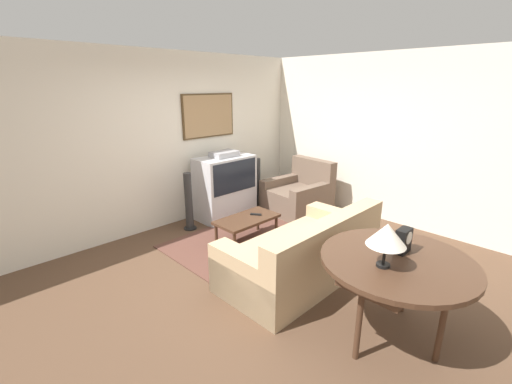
{
  "coord_description": "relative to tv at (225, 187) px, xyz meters",
  "views": [
    {
      "loc": [
        -2.76,
        -2.65,
        2.21
      ],
      "look_at": [
        0.47,
        0.64,
        0.75
      ],
      "focal_mm": 24.0,
      "sensor_mm": 36.0,
      "label": 1
    }
  ],
  "objects": [
    {
      "name": "couch",
      "position": [
        -0.6,
        -2.17,
        -0.25
      ],
      "size": [
        1.97,
        0.99,
        0.83
      ],
      "rotation": [
        0.0,
        0.0,
        3.15
      ],
      "color": "tan",
      "rests_on": "ground_plane"
    },
    {
      "name": "speaker_tower_left",
      "position": [
        -0.75,
        -0.01,
        -0.11
      ],
      "size": [
        0.2,
        0.2,
        0.92
      ],
      "color": "black",
      "rests_on": "ground_plane"
    },
    {
      "name": "console_table",
      "position": [
        -0.85,
        -3.34,
        0.18
      ],
      "size": [
        1.29,
        1.29,
        0.79
      ],
      "color": "#472D1E",
      "rests_on": "ground_plane"
    },
    {
      "name": "remote",
      "position": [
        -0.27,
        -1.02,
        -0.15
      ],
      "size": [
        0.13,
        0.16,
        0.02
      ],
      "color": "black",
      "rests_on": "coffee_table"
    },
    {
      "name": "tv",
      "position": [
        0.0,
        0.0,
        0.0
      ],
      "size": [
        0.99,
        0.54,
        1.15
      ],
      "color": "silver",
      "rests_on": "ground_plane"
    },
    {
      "name": "wall_right",
      "position": [
        1.86,
        -1.7,
        0.81
      ],
      "size": [
        0.06,
        12.0,
        2.7
      ],
      "color": "silver",
      "rests_on": "ground_plane"
    },
    {
      "name": "coffee_table",
      "position": [
        -0.44,
        -1.01,
        -0.21
      ],
      "size": [
        0.92,
        0.49,
        0.38
      ],
      "color": "#472D1E",
      "rests_on": "ground_plane"
    },
    {
      "name": "area_rug",
      "position": [
        -0.31,
        -1.08,
        -0.54
      ],
      "size": [
        2.38,
        1.79,
        0.01
      ],
      "color": "brown",
      "rests_on": "ground_plane"
    },
    {
      "name": "wall_back",
      "position": [
        -0.76,
        0.43,
        0.81
      ],
      "size": [
        12.0,
        0.1,
        2.7
      ],
      "color": "silver",
      "rests_on": "ground_plane"
    },
    {
      "name": "armchair",
      "position": [
        1.09,
        -0.73,
        -0.25
      ],
      "size": [
        1.07,
        1.0,
        0.92
      ],
      "rotation": [
        0.0,
        0.0,
        -1.66
      ],
      "color": "brown",
      "rests_on": "ground_plane"
    },
    {
      "name": "speaker_tower_right",
      "position": [
        0.75,
        -0.01,
        -0.11
      ],
      "size": [
        0.2,
        0.2,
        0.92
      ],
      "color": "black",
      "rests_on": "ground_plane"
    },
    {
      "name": "table_lamp",
      "position": [
        -1.06,
        -3.3,
        0.52
      ],
      "size": [
        0.31,
        0.31,
        0.38
      ],
      "color": "black",
      "rests_on": "console_table"
    },
    {
      "name": "mantel_clock",
      "position": [
        -0.7,
        -3.31,
        0.35
      ],
      "size": [
        0.17,
        0.1,
        0.22
      ],
      "color": "black",
      "rests_on": "console_table"
    },
    {
      "name": "ground_plane",
      "position": [
        -0.77,
        -1.7,
        -0.54
      ],
      "size": [
        12.0,
        12.0,
        0.0
      ],
      "primitive_type": "plane",
      "color": "brown"
    }
  ]
}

